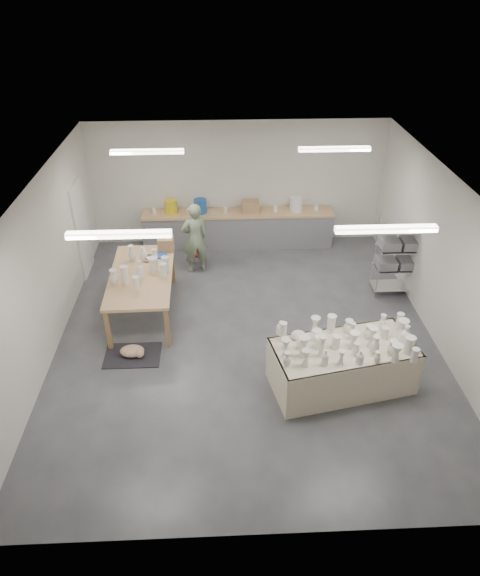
{
  "coord_description": "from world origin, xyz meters",
  "views": [
    {
      "loc": [
        -0.47,
        -7.69,
        6.02
      ],
      "look_at": [
        -0.12,
        0.05,
        1.05
      ],
      "focal_mm": 32.0,
      "sensor_mm": 36.0,
      "label": 1
    }
  ],
  "objects_px": {
    "work_table": "(144,271)",
    "red_stool": "(196,255)",
    "drying_table": "(343,364)",
    "potter": "(195,238)"
  },
  "relations": [
    {
      "from": "red_stool",
      "to": "work_table",
      "type": "bearing_deg",
      "value": -118.08
    },
    {
      "from": "drying_table",
      "to": "red_stool",
      "type": "distance_m",
      "value": 4.86
    },
    {
      "from": "potter",
      "to": "red_stool",
      "type": "height_order",
      "value": "potter"
    },
    {
      "from": "work_table",
      "to": "red_stool",
      "type": "distance_m",
      "value": 2.11
    },
    {
      "from": "work_table",
      "to": "red_stool",
      "type": "bearing_deg",
      "value": 60.67
    },
    {
      "from": "work_table",
      "to": "red_stool",
      "type": "xyz_separation_m",
      "value": [
        0.95,
        1.78,
        -0.63
      ]
    },
    {
      "from": "drying_table",
      "to": "potter",
      "type": "distance_m",
      "value": 4.64
    },
    {
      "from": "work_table",
      "to": "red_stool",
      "type": "height_order",
      "value": "work_table"
    },
    {
      "from": "potter",
      "to": "drying_table",
      "type": "bearing_deg",
      "value": 103.13
    },
    {
      "from": "drying_table",
      "to": "potter",
      "type": "xyz_separation_m",
      "value": [
        -2.52,
        3.88,
        0.37
      ]
    }
  ]
}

